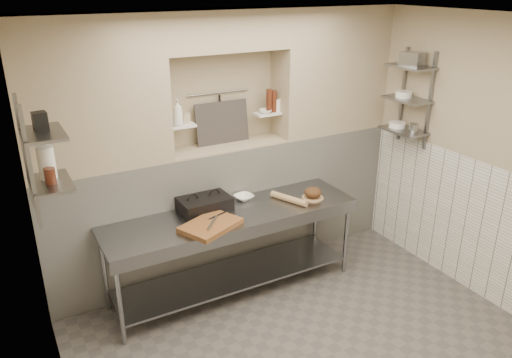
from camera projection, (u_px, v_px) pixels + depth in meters
floor at (315, 355)px, 4.44m from camera, size 4.00×3.90×0.10m
ceiling at (335, 14)px, 3.36m from camera, size 4.00×3.90×0.10m
wall_left at (45, 279)px, 2.98m from camera, size 0.10×3.90×2.80m
wall_right at (497, 164)px, 4.81m from camera, size 0.10×3.90×2.80m
wall_back at (217, 140)px, 5.52m from camera, size 4.00×0.10×2.80m
backwall_lower at (228, 206)px, 5.58m from camera, size 4.00×0.40×1.40m
alcove_sill at (227, 146)px, 5.32m from camera, size 1.30×0.40×0.02m
backwall_pillar_left at (92, 95)px, 4.47m from camera, size 1.35×0.40×1.40m
backwall_pillar_right at (331, 70)px, 5.65m from camera, size 1.35×0.40×1.40m
backwall_header at (224, 30)px, 4.87m from camera, size 1.30×0.40×0.40m
wainscot_right at (480, 230)px, 5.05m from camera, size 0.02×3.90×1.40m
alcove_shelf_left at (181, 126)px, 4.99m from camera, size 0.28×0.16×0.02m
alcove_shelf_right at (267, 114)px, 5.43m from camera, size 0.28×0.16×0.02m
utensil_rail at (219, 93)px, 5.25m from camera, size 0.70×0.02×0.02m
hanging_steel at (220, 109)px, 5.30m from camera, size 0.02×0.02×0.30m
splash_panel at (222, 123)px, 5.31m from camera, size 0.60×0.08×0.45m
shelf_rail_left_a at (25, 154)px, 3.88m from camera, size 0.03×0.03×0.95m
shelf_rail_left_b at (31, 170)px, 3.56m from camera, size 0.03×0.03×0.95m
wall_shelf_left_lower at (51, 183)px, 3.86m from camera, size 0.30×0.50×0.02m
wall_shelf_left_upper at (43, 133)px, 3.71m from camera, size 0.30×0.50×0.03m
shelf_rail_right_a at (403, 95)px, 5.63m from camera, size 0.03×0.03×1.05m
shelf_rail_right_b at (430, 102)px, 5.30m from camera, size 0.03×0.03×1.05m
wall_shelf_right_lower at (403, 130)px, 5.54m from camera, size 0.30×0.50×0.02m
wall_shelf_right_mid at (407, 99)px, 5.40m from camera, size 0.30×0.50×0.02m
wall_shelf_right_upper at (411, 67)px, 5.27m from camera, size 0.30×0.50×0.03m
prep_table at (233, 236)px, 5.05m from camera, size 2.60×0.70×0.90m
panini_press at (204, 203)px, 5.01m from camera, size 0.52×0.38×0.14m
cutting_board at (211, 225)px, 4.66m from camera, size 0.64×0.56×0.05m
knife_blade at (218, 216)px, 4.80m from camera, size 0.24×0.10×0.01m
tongs at (212, 223)px, 4.63m from camera, size 0.21×0.23×0.03m
mixing_bowl at (244, 197)px, 5.26m from camera, size 0.23×0.23×0.05m
rolling_pin at (289, 199)px, 5.20m from camera, size 0.24×0.43×0.07m
bread_board at (313, 198)px, 5.29m from camera, size 0.23×0.23×0.01m
bread_loaf at (313, 192)px, 5.27m from camera, size 0.18×0.18×0.11m
bottle_soap at (178, 113)px, 4.89m from camera, size 0.12×0.12×0.27m
jar_alcove at (186, 118)px, 5.01m from camera, size 0.07×0.07×0.11m
bowl_alcove at (266, 111)px, 5.39m from camera, size 0.18×0.18×0.04m
condiment_a at (274, 101)px, 5.41m from camera, size 0.06×0.06×0.24m
condiment_b at (269, 101)px, 5.38m from camera, size 0.06×0.06×0.26m
condiment_c at (277, 105)px, 5.45m from camera, size 0.08×0.08×0.13m
jug_left at (47, 163)px, 3.87m from camera, size 0.13×0.13×0.26m
jar_left at (50, 176)px, 3.79m from camera, size 0.08×0.08×0.12m
box_left_upper at (40, 121)px, 3.71m from camera, size 0.11×0.11×0.14m
bowl_right at (397, 125)px, 5.60m from camera, size 0.18×0.18×0.06m
canister_right at (414, 128)px, 5.39m from camera, size 0.10×0.10×0.10m
bowl_right_mid at (404, 94)px, 5.43m from camera, size 0.18×0.18×0.07m
basket_right at (412, 59)px, 5.23m from camera, size 0.24×0.26×0.14m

